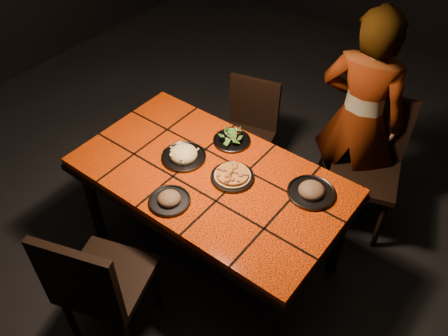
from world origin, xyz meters
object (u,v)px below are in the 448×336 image
Objects in this scene: plate_pizza at (232,176)px; chair_far_right at (369,156)px; diner at (359,119)px; chair_near at (96,283)px; plate_pasta at (184,155)px; dining_table at (211,183)px; chair_far_left at (249,127)px.

chair_far_right is at bearing 61.08° from plate_pizza.
diner reaches higher than chair_far_right.
chair_near is 0.89m from plate_pasta.
dining_table is 1.66× the size of chair_near.
chair_near reaches higher than chair_far_left.
chair_near is 0.62× the size of diner.
chair_near is at bearing -128.73° from chair_far_right.
plate_pizza is (0.39, -0.73, 0.29)m from chair_far_left.
plate_pasta is (-0.22, 0.01, 0.10)m from dining_table.
plate_pasta reaches higher than plate_pizza.
chair_far_right is at bearing 48.09° from plate_pasta.
plate_pasta is (0.05, -0.77, 0.29)m from chair_far_left.
dining_table is 0.17m from plate_pizza.
chair_far_right is (0.87, 0.14, 0.08)m from chair_far_left.
chair_near is at bearing -95.76° from dining_table.
chair_far_right is at bearing -130.18° from chair_near.
chair_far_right reaches higher than plate_pizza.
plate_pasta is at bearing 46.72° from diner.
dining_table is at bearing -2.81° from plate_pasta.
chair_far_left is 3.07× the size of plate_pasta.
chair_near is 3.58× the size of plate_pasta.
dining_table is 5.93× the size of plate_pasta.
dining_table is 5.86× the size of plate_pizza.
chair_far_right is (0.69, 1.78, 0.00)m from chair_near.
chair_near is 1.91m from diner.
plate_pizza reaches higher than dining_table.
chair_far_left is at bearing 172.01° from chair_far_right.
chair_far_left is at bearing 108.57° from dining_table.
chair_near reaches higher than plate_pizza.
dining_table is 1.93× the size of chair_far_left.
chair_near reaches higher than dining_table.
diner reaches higher than chair_near.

